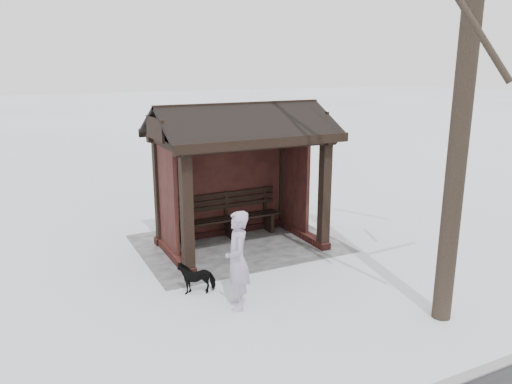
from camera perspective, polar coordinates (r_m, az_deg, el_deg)
ground at (r=10.87m, az=-1.69°, el=-6.25°), size 120.00×120.00×0.00m
trampled_patch at (r=11.04m, az=-2.13°, el=-5.88°), size 4.20×3.20×0.02m
bus_shelter at (r=10.44m, az=-2.14°, el=5.20°), size 3.60×2.40×3.09m
pedestrian at (r=8.01m, az=-2.12°, el=-7.81°), size 0.55×0.68×1.62m
dog at (r=8.80m, az=-6.81°, el=-9.61°), size 0.70×0.45×0.54m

